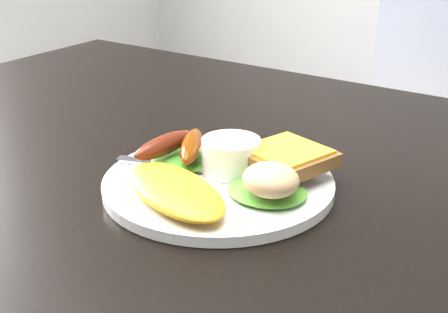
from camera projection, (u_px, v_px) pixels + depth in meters
name	position (u px, v px, depth m)	size (l,w,h in m)	color
dining_table	(236.00, 192.00, 0.67)	(1.20, 0.80, 0.04)	black
dining_chair	(419.00, 120.00, 1.71)	(0.39, 0.39, 0.05)	tan
plate	(218.00, 184.00, 0.63)	(0.23, 0.23, 0.01)	white
lettuce_left	(185.00, 159.00, 0.66)	(0.07, 0.07, 0.01)	#2F8E23
lettuce_right	(267.00, 191.00, 0.59)	(0.08, 0.07, 0.01)	#418D1C
omelette	(175.00, 190.00, 0.57)	(0.14, 0.07, 0.02)	yellow
sausage_a	(164.00, 145.00, 0.65)	(0.02, 0.09, 0.02)	#5D100A
sausage_b	(192.00, 146.00, 0.65)	(0.02, 0.09, 0.02)	#6D3102
ramekin	(231.00, 156.00, 0.63)	(0.06, 0.06, 0.04)	white
toast_a	(272.00, 162.00, 0.64)	(0.07, 0.07, 0.01)	#984F25
toast_b	(286.00, 158.00, 0.62)	(0.08, 0.08, 0.01)	brown
potato_salad	(271.00, 180.00, 0.56)	(0.05, 0.05, 0.03)	beige
fork	(185.00, 167.00, 0.64)	(0.15, 0.01, 0.00)	#ADAFB7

